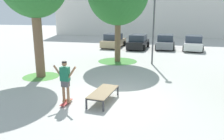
% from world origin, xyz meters
% --- Properties ---
extents(ground_plane, '(120.00, 120.00, 0.00)m').
position_xyz_m(ground_plane, '(0.00, 0.00, 0.00)').
color(ground_plane, '#B7B5AD').
extents(skate_box, '(0.92, 1.96, 0.46)m').
position_xyz_m(skate_box, '(-0.37, -0.49, 0.41)').
color(skate_box, '#38383D').
rests_on(skate_box, ground).
extents(skateboard, '(0.23, 0.81, 0.09)m').
position_xyz_m(skateboard, '(-1.76, -1.12, 0.08)').
color(skateboard, '#B23333').
rests_on(skateboard, ground).
extents(skater, '(1.00, 0.29, 1.69)m').
position_xyz_m(skater, '(-1.76, -1.12, 1.07)').
color(skater, '#8E6647').
rests_on(skater, skateboard).
extents(grass_patch_near_left, '(2.10, 2.10, 0.01)m').
position_xyz_m(grass_patch_near_left, '(-5.02, 2.31, 0.00)').
color(grass_patch_near_left, '#519342').
rests_on(grass_patch_near_left, ground).
extents(grass_patch_mid_back, '(3.04, 3.04, 0.01)m').
position_xyz_m(grass_patch_mid_back, '(-1.59, 7.69, 0.00)').
color(grass_patch_mid_back, '#47893D').
rests_on(grass_patch_mid_back, ground).
extents(car_tan, '(2.20, 4.33, 1.50)m').
position_xyz_m(car_tan, '(-3.67, 15.03, 0.69)').
color(car_tan, tan).
rests_on(car_tan, ground).
extents(car_black, '(2.13, 4.30, 1.50)m').
position_xyz_m(car_black, '(-0.86, 14.62, 0.69)').
color(car_black, black).
rests_on(car_black, ground).
extents(car_grey, '(2.00, 4.24, 1.50)m').
position_xyz_m(car_grey, '(1.94, 15.32, 0.69)').
color(car_grey, slate).
rests_on(car_grey, ground).
extents(car_white, '(2.26, 4.36, 1.50)m').
position_xyz_m(car_white, '(4.74, 14.99, 0.69)').
color(car_white, silver).
rests_on(car_white, ground).
extents(light_post, '(0.36, 0.36, 5.83)m').
position_xyz_m(light_post, '(1.10, 7.32, 3.83)').
color(light_post, '#4C4C51').
rests_on(light_post, ground).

